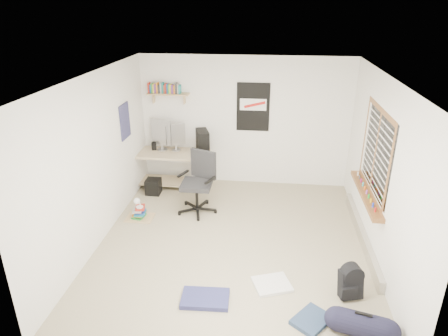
# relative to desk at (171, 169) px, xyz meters

# --- Properties ---
(floor) EXTENTS (4.00, 4.50, 0.01)m
(floor) POSITION_rel_desk_xyz_m (1.41, -1.88, -0.37)
(floor) COLOR gray
(floor) RESTS_ON ground
(ceiling) EXTENTS (4.00, 4.50, 0.01)m
(ceiling) POSITION_rel_desk_xyz_m (1.41, -1.88, 2.14)
(ceiling) COLOR white
(ceiling) RESTS_ON ground
(back_wall) EXTENTS (4.00, 0.01, 2.50)m
(back_wall) POSITION_rel_desk_xyz_m (1.41, 0.38, 0.89)
(back_wall) COLOR silver
(back_wall) RESTS_ON ground
(left_wall) EXTENTS (0.01, 4.50, 2.50)m
(left_wall) POSITION_rel_desk_xyz_m (-0.59, -1.88, 0.89)
(left_wall) COLOR silver
(left_wall) RESTS_ON ground
(right_wall) EXTENTS (0.01, 4.50, 2.50)m
(right_wall) POSITION_rel_desk_xyz_m (3.42, -1.88, 0.89)
(right_wall) COLOR silver
(right_wall) RESTS_ON ground
(desk) EXTENTS (1.53, 0.77, 0.68)m
(desk) POSITION_rel_desk_xyz_m (0.00, 0.00, 0.00)
(desk) COLOR tan
(desk) RESTS_ON floor
(monitor_left) EXTENTS (0.45, 0.26, 0.48)m
(monitor_left) POSITION_rel_desk_xyz_m (-0.18, 0.12, 0.56)
(monitor_left) COLOR #A1A1A6
(monitor_left) RESTS_ON desk
(monitor_right) EXTENTS (0.37, 0.26, 0.41)m
(monitor_right) POSITION_rel_desk_xyz_m (0.10, 0.12, 0.52)
(monitor_right) COLOR #B3B3B8
(monitor_right) RESTS_ON desk
(pc_tower) EXTENTS (0.33, 0.47, 0.45)m
(pc_tower) POSITION_rel_desk_xyz_m (0.62, 0.12, 0.54)
(pc_tower) COLOR black
(pc_tower) RESTS_ON desk
(keyboard) EXTENTS (0.45, 0.19, 0.02)m
(keyboard) POSITION_rel_desk_xyz_m (-0.07, -0.17, 0.32)
(keyboard) COLOR black
(keyboard) RESTS_ON desk
(speaker_left) EXTENTS (0.11, 0.11, 0.18)m
(speaker_left) POSITION_rel_desk_xyz_m (-0.34, 0.11, 0.40)
(speaker_left) COLOR black
(speaker_left) RESTS_ON desk
(speaker_right) EXTENTS (0.08, 0.08, 0.16)m
(speaker_right) POSITION_rel_desk_xyz_m (0.64, -0.02, 0.39)
(speaker_right) COLOR black
(speaker_right) RESTS_ON desk
(office_chair) EXTENTS (0.92, 0.92, 1.07)m
(office_chair) POSITION_rel_desk_xyz_m (0.70, -0.97, 0.12)
(office_chair) COLOR #242426
(office_chair) RESTS_ON floor
(wall_shelf) EXTENTS (0.80, 0.22, 0.24)m
(wall_shelf) POSITION_rel_desk_xyz_m (-0.04, 0.26, 1.42)
(wall_shelf) COLOR tan
(wall_shelf) RESTS_ON back_wall
(poster_back_wall) EXTENTS (0.62, 0.03, 0.92)m
(poster_back_wall) POSITION_rel_desk_xyz_m (1.56, 0.35, 1.19)
(poster_back_wall) COLOR black
(poster_back_wall) RESTS_ON back_wall
(poster_left_wall) EXTENTS (0.02, 0.42, 0.60)m
(poster_left_wall) POSITION_rel_desk_xyz_m (-0.57, -0.68, 1.14)
(poster_left_wall) COLOR navy
(poster_left_wall) RESTS_ON left_wall
(window) EXTENTS (0.10, 1.50, 1.26)m
(window) POSITION_rel_desk_xyz_m (3.36, -1.58, 1.08)
(window) COLOR brown
(window) RESTS_ON right_wall
(baseboard_heater) EXTENTS (0.08, 2.50, 0.18)m
(baseboard_heater) POSITION_rel_desk_xyz_m (3.37, -1.58, -0.28)
(baseboard_heater) COLOR #B7B2A8
(baseboard_heater) RESTS_ON floor
(backpack) EXTENTS (0.32, 0.28, 0.36)m
(backpack) POSITION_rel_desk_xyz_m (2.96, -2.91, -0.16)
(backpack) COLOR black
(backpack) RESTS_ON floor
(duffel_bag) EXTENTS (0.34, 0.34, 0.54)m
(duffel_bag) POSITION_rel_desk_xyz_m (2.98, -3.52, -0.22)
(duffel_bag) COLOR black
(duffel_bag) RESTS_ON floor
(tshirt) EXTENTS (0.56, 0.52, 0.04)m
(tshirt) POSITION_rel_desk_xyz_m (2.01, -2.81, -0.34)
(tshirt) COLOR silver
(tshirt) RESTS_ON floor
(jeans_a) EXTENTS (0.60, 0.40, 0.06)m
(jeans_a) POSITION_rel_desk_xyz_m (1.20, -3.19, -0.33)
(jeans_a) COLOR navy
(jeans_a) RESTS_ON floor
(jeans_b) EXTENTS (0.53, 0.54, 0.05)m
(jeans_b) POSITION_rel_desk_xyz_m (2.46, -3.39, -0.34)
(jeans_b) COLOR #22334F
(jeans_b) RESTS_ON floor
(book_stack) EXTENTS (0.50, 0.46, 0.28)m
(book_stack) POSITION_rel_desk_xyz_m (-0.23, -1.32, -0.22)
(book_stack) COLOR olive
(book_stack) RESTS_ON floor
(desk_lamp) EXTENTS (0.15, 0.22, 0.20)m
(desk_lamp) POSITION_rel_desk_xyz_m (-0.21, -1.34, 0.02)
(desk_lamp) COLOR silver
(desk_lamp) RESTS_ON book_stack
(subwoofer) EXTENTS (0.27, 0.27, 0.30)m
(subwoofer) POSITION_rel_desk_xyz_m (-0.25, -0.38, -0.22)
(subwoofer) COLOR black
(subwoofer) RESTS_ON floor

